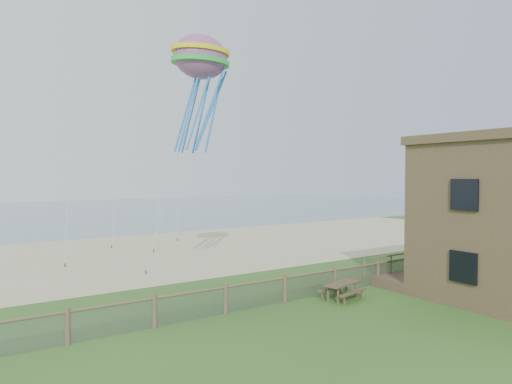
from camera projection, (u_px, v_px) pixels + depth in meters
The scene contains 7 objects.
ground at pixel (396, 345), 15.04m from camera, with size 160.00×160.00×0.00m, color #2B511B.
sand_beach at pixel (151, 252), 33.29m from camera, with size 72.00×20.00×0.02m, color tan.
ocean at pixel (46, 212), 69.80m from camera, with size 160.00×68.00×0.02m, color slate.
chainlink_fence at pixel (285, 290), 20.00m from camera, with size 36.20×0.20×1.25m, color #4E422C, non-canonical shape.
motel_deck at pixel (473, 268), 26.42m from camera, with size 15.00×2.00×0.50m, color brown.
picnic_table at pixel (342, 291), 20.56m from camera, with size 1.89×1.43×0.80m, color brown, non-canonical shape.
octopus_kite at pixel (201, 90), 24.10m from camera, with size 3.27×2.31×6.74m, color #FF6028, non-canonical shape.
Camera 1 is at (-12.11, -9.76, 5.56)m, focal length 32.00 mm.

